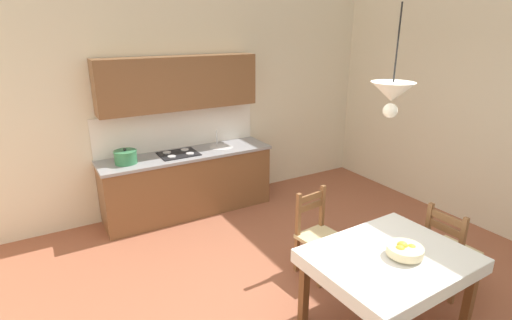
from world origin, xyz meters
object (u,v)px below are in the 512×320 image
Objects in this scene: fruit_bowl at (405,250)px; pendant_lamp at (392,93)px; dining_chair_window_side at (449,251)px; kitchen_cabinetry at (185,155)px; dining_table at (389,267)px; dining_chair_kitchen_side at (319,235)px.

fruit_bowl is 0.37× the size of pendant_lamp.
kitchen_cabinetry is at bearing 117.95° from dining_chair_window_side.
dining_table is 1.46× the size of dining_chair_window_side.
dining_chair_kitchen_side is at bearing 79.91° from pendant_lamp.
kitchen_cabinetry reaches higher than fruit_bowl.
fruit_bowl is at bearing -35.45° from pendant_lamp.
dining_chair_window_side is (1.61, -3.04, -0.41)m from kitchen_cabinetry.
pendant_lamp is (-1.10, -0.01, 1.67)m from dining_chair_window_side.
pendant_lamp is (0.52, -3.05, 1.26)m from kitchen_cabinetry.
dining_chair_kitchen_side is 3.10× the size of fruit_bowl.
fruit_bowl is at bearing -47.59° from dining_table.
dining_chair_window_side and dining_chair_kitchen_side have the same top height.
dining_chair_window_side is at bearing 4.13° from dining_table.
fruit_bowl is (0.72, -3.19, -0.04)m from kitchen_cabinetry.
kitchen_cabinetry is 3.27m from fruit_bowl.
dining_table is 0.99m from dining_chair_window_side.
dining_chair_window_side is 3.10× the size of fruit_bowl.
dining_table is 0.99m from dining_chair_kitchen_side.
dining_chair_window_side reaches higher than fruit_bowl.
dining_chair_window_side is 1.16× the size of pendant_lamp.
dining_chair_kitchen_side reaches higher than fruit_bowl.
kitchen_cabinetry is 3.34m from pendant_lamp.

